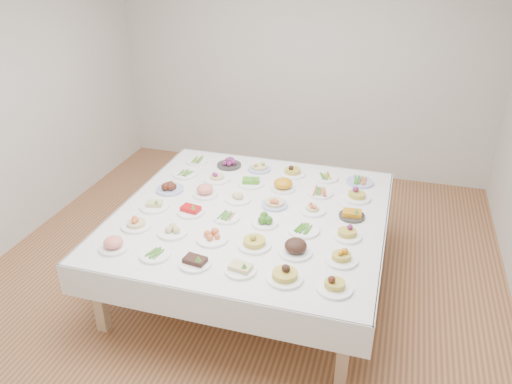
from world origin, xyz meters
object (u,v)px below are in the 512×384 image
(dish_35, at_px, (360,181))
(dish_0, at_px, (113,243))
(dish_18, at_px, (170,186))
(display_table, at_px, (251,218))

(dish_35, bearing_deg, dish_0, -135.28)
(dish_18, height_order, dish_35, dish_18)
(dish_0, distance_m, dish_18, 1.05)
(dish_0, bearing_deg, dish_35, 44.72)
(dish_18, bearing_deg, display_table, -11.27)
(dish_0, xyz_separation_m, dish_35, (1.75, 1.74, -0.03))
(dish_18, bearing_deg, dish_35, 21.43)
(dish_18, relative_size, dish_35, 0.98)
(display_table, relative_size, dish_35, 8.88)
(display_table, bearing_deg, dish_0, -135.28)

